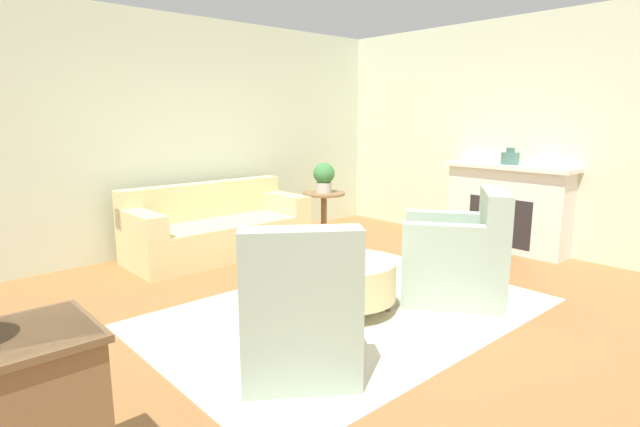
{
  "coord_description": "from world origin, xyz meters",
  "views": [
    {
      "loc": [
        -2.84,
        -2.77,
        1.62
      ],
      "look_at": [
        0.15,
        0.55,
        0.75
      ],
      "focal_mm": 28.0,
      "sensor_mm": 36.0,
      "label": 1
    }
  ],
  "objects_px": {
    "couch": "(217,229)",
    "potted_plant_on_side_table": "(324,176)",
    "armchair_right": "(459,259)",
    "vase_mantel_near": "(510,158)",
    "armchair_left": "(298,313)",
    "ottoman_table": "(346,279)",
    "side_table": "(324,206)"
  },
  "relations": [
    {
      "from": "couch",
      "to": "potted_plant_on_side_table",
      "type": "height_order",
      "value": "potted_plant_on_side_table"
    },
    {
      "from": "armchair_right",
      "to": "couch",
      "type": "bearing_deg",
      "value": 106.28
    },
    {
      "from": "armchair_right",
      "to": "potted_plant_on_side_table",
      "type": "distance_m",
      "value": 2.71
    },
    {
      "from": "vase_mantel_near",
      "to": "armchair_left",
      "type": "bearing_deg",
      "value": -171.08
    },
    {
      "from": "armchair_left",
      "to": "vase_mantel_near",
      "type": "bearing_deg",
      "value": 8.92
    },
    {
      "from": "ottoman_table",
      "to": "side_table",
      "type": "relative_size",
      "value": 1.38
    },
    {
      "from": "armchair_right",
      "to": "ottoman_table",
      "type": "height_order",
      "value": "armchair_right"
    },
    {
      "from": "armchair_left",
      "to": "vase_mantel_near",
      "type": "height_order",
      "value": "vase_mantel_near"
    },
    {
      "from": "armchair_left",
      "to": "potted_plant_on_side_table",
      "type": "bearing_deg",
      "value": 44.94
    },
    {
      "from": "vase_mantel_near",
      "to": "potted_plant_on_side_table",
      "type": "height_order",
      "value": "vase_mantel_near"
    },
    {
      "from": "side_table",
      "to": "ottoman_table",
      "type": "bearing_deg",
      "value": -128.54
    },
    {
      "from": "armchair_right",
      "to": "potted_plant_on_side_table",
      "type": "relative_size",
      "value": 2.75
    },
    {
      "from": "vase_mantel_near",
      "to": "couch",
      "type": "bearing_deg",
      "value": 141.67
    },
    {
      "from": "armchair_left",
      "to": "side_table",
      "type": "bearing_deg",
      "value": 44.94
    },
    {
      "from": "armchair_left",
      "to": "side_table",
      "type": "xyz_separation_m",
      "value": [
        2.58,
        2.57,
        0.04
      ]
    },
    {
      "from": "armchair_left",
      "to": "armchair_right",
      "type": "height_order",
      "value": "same"
    },
    {
      "from": "side_table",
      "to": "potted_plant_on_side_table",
      "type": "bearing_deg",
      "value": 0.0
    },
    {
      "from": "side_table",
      "to": "potted_plant_on_side_table",
      "type": "relative_size",
      "value": 1.51
    },
    {
      "from": "armchair_right",
      "to": "side_table",
      "type": "distance_m",
      "value": 2.68
    },
    {
      "from": "couch",
      "to": "ottoman_table",
      "type": "height_order",
      "value": "couch"
    },
    {
      "from": "couch",
      "to": "potted_plant_on_side_table",
      "type": "distance_m",
      "value": 1.64
    },
    {
      "from": "couch",
      "to": "potted_plant_on_side_table",
      "type": "xyz_separation_m",
      "value": [
        1.54,
        -0.2,
        0.53
      ]
    },
    {
      "from": "couch",
      "to": "side_table",
      "type": "distance_m",
      "value": 1.55
    },
    {
      "from": "armchair_left",
      "to": "vase_mantel_near",
      "type": "xyz_separation_m",
      "value": [
        3.8,
        0.6,
        0.75
      ]
    },
    {
      "from": "armchair_left",
      "to": "potted_plant_on_side_table",
      "type": "xyz_separation_m",
      "value": [
        2.58,
        2.57,
        0.45
      ]
    },
    {
      "from": "side_table",
      "to": "vase_mantel_near",
      "type": "relative_size",
      "value": 2.86
    },
    {
      "from": "armchair_left",
      "to": "couch",
      "type": "bearing_deg",
      "value": 69.37
    },
    {
      "from": "armchair_left",
      "to": "ottoman_table",
      "type": "xyz_separation_m",
      "value": [
        0.92,
        0.49,
        -0.1
      ]
    },
    {
      "from": "couch",
      "to": "ottoman_table",
      "type": "bearing_deg",
      "value": -93.19
    },
    {
      "from": "ottoman_table",
      "to": "potted_plant_on_side_table",
      "type": "xyz_separation_m",
      "value": [
        1.66,
        2.09,
        0.55
      ]
    },
    {
      "from": "couch",
      "to": "potted_plant_on_side_table",
      "type": "relative_size",
      "value": 5.22
    },
    {
      "from": "armchair_right",
      "to": "ottoman_table",
      "type": "relative_size",
      "value": 1.32
    }
  ]
}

